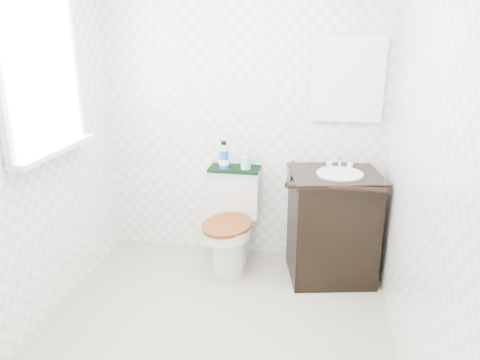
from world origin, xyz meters
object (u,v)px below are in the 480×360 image
(toilet, at_px, (232,225))
(mouthwash_bottle, at_px, (224,156))
(trash_bin, at_px, (231,248))
(cup, at_px, (246,163))
(vanity, at_px, (332,223))

(toilet, relative_size, mouthwash_bottle, 3.45)
(trash_bin, relative_size, cup, 2.76)
(toilet, distance_m, mouthwash_bottle, 0.55)
(mouthwash_bottle, xyz_separation_m, cup, (0.17, 0.02, -0.05))
(vanity, bearing_deg, trash_bin, 176.95)
(vanity, height_order, trash_bin, vanity)
(toilet, xyz_separation_m, mouthwash_bottle, (-0.08, 0.09, 0.53))
(vanity, distance_m, mouthwash_bottle, 0.96)
(toilet, xyz_separation_m, trash_bin, (-0.00, -0.03, -0.19))
(toilet, relative_size, vanity, 0.81)
(toilet, xyz_separation_m, vanity, (0.77, -0.07, 0.10))
(toilet, bearing_deg, trash_bin, -90.00)
(vanity, relative_size, cup, 9.37)
(toilet, height_order, trash_bin, toilet)
(toilet, height_order, vanity, vanity)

